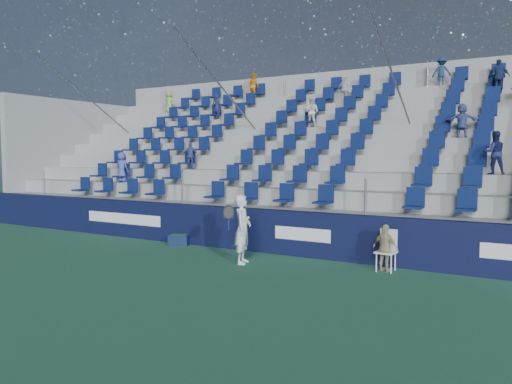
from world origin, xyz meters
TOP-DOWN VIEW (x-y plane):
  - ground at (0.00, 0.00)m, footprint 70.00×70.00m
  - sponsor_wall at (0.00, 3.15)m, footprint 24.00×0.32m
  - grandstand at (0.00, 8.24)m, footprint 24.00×8.17m
  - tennis_player at (0.52, 1.59)m, footprint 0.70×0.73m
  - line_judge_chair at (3.85, 2.65)m, footprint 0.48×0.49m
  - line_judge at (3.85, 2.50)m, footprint 0.70×0.45m
  - ball_bin at (-2.45, 2.75)m, footprint 0.69×0.57m

SIDE VIEW (x-z plane):
  - ground at x=0.00m, z-range 0.00..0.00m
  - ball_bin at x=-2.45m, z-range 0.01..0.35m
  - line_judge_chair at x=3.85m, z-range 0.07..1.03m
  - line_judge at x=3.85m, z-range 0.00..1.11m
  - sponsor_wall at x=0.00m, z-range 0.00..1.20m
  - tennis_player at x=0.52m, z-range 0.00..1.73m
  - grandstand at x=0.00m, z-range -1.18..5.45m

